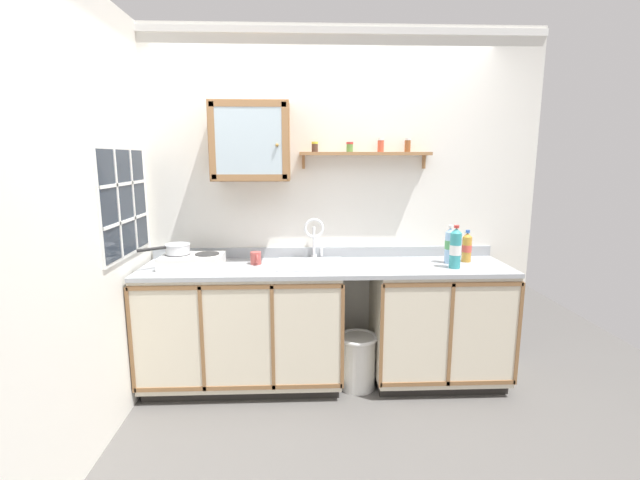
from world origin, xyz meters
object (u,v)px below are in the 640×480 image
object	(u,v)px
sink	(312,268)
mug	(256,258)
wall_cabinet	(251,142)
saucepan	(177,248)
bottle_water_blue_2	(450,245)
bottle_detergent_teal_1	(455,248)
bottle_juice_amber_0	(467,247)
hot_plate_stove	(192,261)
trash_bin	(358,360)

from	to	relation	value
sink	mug	xyz separation A→B (m)	(-0.41, 0.02, 0.07)
mug	wall_cabinet	world-z (taller)	wall_cabinet
saucepan	bottle_water_blue_2	xyz separation A→B (m)	(1.99, 0.02, 0.00)
bottle_detergent_teal_1	bottle_juice_amber_0	bearing A→B (deg)	50.70
bottle_detergent_teal_1	saucepan	bearing A→B (deg)	176.31
hot_plate_stove	mug	xyz separation A→B (m)	(0.45, 0.06, 0.00)
bottle_water_blue_2	trash_bin	world-z (taller)	bottle_water_blue_2
sink	bottle_water_blue_2	world-z (taller)	sink
hot_plate_stove	mug	size ratio (longest dim) A/B	3.75
hot_plate_stove	trash_bin	xyz separation A→B (m)	(1.19, -0.07, -0.75)
mug	wall_cabinet	size ratio (longest dim) A/B	0.21
bottle_detergent_teal_1	bottle_water_blue_2	xyz separation A→B (m)	(0.01, 0.15, -0.01)
hot_plate_stove	bottle_juice_amber_0	size ratio (longest dim) A/B	1.80
hot_plate_stove	wall_cabinet	bearing A→B (deg)	19.58
mug	wall_cabinet	bearing A→B (deg)	104.75
hot_plate_stove	bottle_water_blue_2	distance (m)	1.88
hot_plate_stove	saucepan	world-z (taller)	saucepan
trash_bin	bottle_water_blue_2	bearing A→B (deg)	9.15
bottle_juice_amber_0	bottle_detergent_teal_1	xyz separation A→B (m)	(-0.15, -0.19, 0.03)
sink	bottle_juice_amber_0	world-z (taller)	sink
bottle_juice_amber_0	wall_cabinet	xyz separation A→B (m)	(-1.60, 0.07, 0.77)
sink	wall_cabinet	xyz separation A→B (m)	(-0.43, 0.11, 0.91)
saucepan	bottle_detergent_teal_1	xyz separation A→B (m)	(1.98, -0.13, 0.01)
bottle_juice_amber_0	bottle_water_blue_2	bearing A→B (deg)	-165.01
bottle_juice_amber_0	mug	size ratio (longest dim) A/B	2.09
mug	bottle_juice_amber_0	bearing A→B (deg)	0.57
bottle_detergent_teal_1	bottle_water_blue_2	world-z (taller)	bottle_detergent_teal_1
sink	bottle_detergent_teal_1	distance (m)	1.04
hot_plate_stove	saucepan	bearing A→B (deg)	171.02
bottle_detergent_teal_1	bottle_water_blue_2	bearing A→B (deg)	86.54
bottle_detergent_teal_1	trash_bin	distance (m)	1.09
bottle_water_blue_2	mug	distance (m)	1.43
trash_bin	bottle_detergent_teal_1	bearing A→B (deg)	-3.26
hot_plate_stove	mug	world-z (taller)	hot_plate_stove
bottle_juice_amber_0	trash_bin	xyz separation A→B (m)	(-0.83, -0.15, -0.82)
saucepan	mug	size ratio (longest dim) A/B	2.80
bottle_detergent_teal_1	trash_bin	bearing A→B (deg)	176.74
hot_plate_stove	saucepan	distance (m)	0.14
saucepan	trash_bin	xyz separation A→B (m)	(1.30, -0.09, -0.84)
bottle_water_blue_2	wall_cabinet	xyz separation A→B (m)	(-1.45, 0.11, 0.75)
bottle_water_blue_2	trash_bin	bearing A→B (deg)	-170.85
bottle_juice_amber_0	saucepan	bearing A→B (deg)	-178.39
saucepan	bottle_water_blue_2	world-z (taller)	bottle_water_blue_2
sink	bottle_juice_amber_0	xyz separation A→B (m)	(1.17, 0.04, 0.14)
saucepan	wall_cabinet	world-z (taller)	wall_cabinet
saucepan	trash_bin	distance (m)	1.55
mug	sink	bearing A→B (deg)	-3.14
saucepan	mug	bearing A→B (deg)	4.53
bottle_juice_amber_0	bottle_water_blue_2	world-z (taller)	bottle_water_blue_2
saucepan	bottle_water_blue_2	bearing A→B (deg)	0.61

